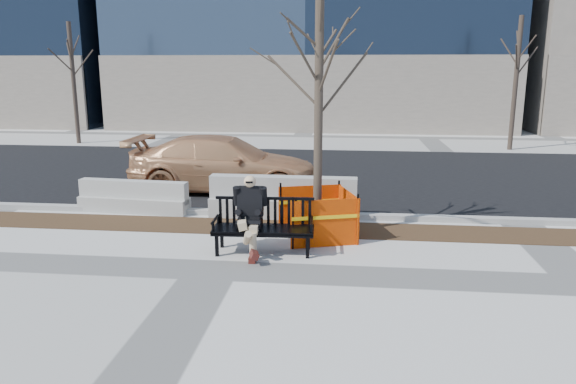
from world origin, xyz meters
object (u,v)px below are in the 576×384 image
Objects in this scene: tree_fence at (317,237)px; sedan at (225,191)px; seated_man at (250,251)px; jersey_barrier_right at (283,217)px; jersey_barrier_left at (135,212)px; bench at (264,252)px.

tree_fence is 0.97× the size of sedan.
sedan is at bearing 105.31° from seated_man.
tree_fence is 1.52× the size of jersey_barrier_right.
jersey_barrier_right is (-0.88, 1.44, 0.00)m from tree_fence.
tree_fence reaches higher than jersey_barrier_left.
jersey_barrier_right is at bearing -142.24° from sedan.
jersey_barrier_right reaches higher than jersey_barrier_left.
tree_fence is at bearing 38.04° from seated_man.
sedan is at bearing 125.41° from tree_fence.
jersey_barrier_right is (1.96, -2.55, 0.00)m from sedan.
bench is 1.44m from tree_fence.
sedan is (-1.63, 5.03, 0.00)m from seated_man.
bench is 5.41m from sedan.
jersey_barrier_right is at bearing 121.40° from tree_fence.
jersey_barrier_left is 0.79× the size of jersey_barrier_right.
tree_fence is 1.91× the size of jersey_barrier_left.
bench reaches higher than jersey_barrier_left.
tree_fence is 4.77m from jersey_barrier_left.
seated_man is 0.54× the size of jersey_barrier_left.
seated_man is 0.28× the size of tree_fence.
bench is 0.27m from seated_man.
jersey_barrier_left is at bearing 145.99° from sedan.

